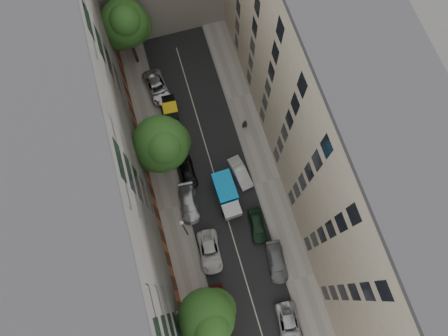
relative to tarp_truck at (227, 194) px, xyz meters
name	(u,v)px	position (x,y,z in m)	size (l,w,h in m)	color
ground	(220,194)	(-0.60, 0.53, -1.29)	(120.00, 120.00, 0.00)	#4C4C49
road_surface	(220,194)	(-0.60, 0.53, -1.28)	(8.00, 44.00, 0.02)	black
sidewalk_left	(172,208)	(-6.10, 0.53, -1.21)	(3.00, 44.00, 0.15)	gray
sidewalk_right	(267,181)	(4.90, 0.53, -1.21)	(3.00, 44.00, 0.15)	gray
building_left	(95,201)	(-11.60, 0.53, 8.71)	(8.00, 44.00, 20.00)	#4E4B48
building_right	(337,134)	(10.40, 0.53, 8.71)	(8.00, 44.00, 20.00)	#BFB195
tarp_truck	(227,194)	(0.00, 0.00, 0.00)	(2.16, 5.10, 2.33)	black
car_left_1	(221,307)	(-3.86, -10.87, -0.56)	(1.54, 4.43, 1.46)	#4A100E
car_left_2	(210,252)	(-3.40, -5.27, -0.64)	(2.15, 4.67, 1.30)	silver
car_left_3	(189,204)	(-4.20, 0.33, -0.62)	(1.87, 4.59, 1.33)	#B7B7BC
car_left_4	(188,171)	(-3.40, 3.93, -0.61)	(1.59, 3.95, 1.35)	black
car_left_5	(171,112)	(-3.40, 11.53, -0.58)	(1.49, 4.28, 1.41)	black
car_left_6	(157,87)	(-4.20, 15.13, -0.59)	(2.31, 5.00, 1.39)	#B9BABE
car_right_0	(289,326)	(2.20, -14.47, -0.64)	(2.15, 4.66, 1.30)	silver
car_right_1	(277,262)	(3.00, -8.27, -0.65)	(1.79, 4.39, 1.27)	slate
car_right_2	(257,226)	(2.20, -4.07, -0.62)	(1.57, 3.91, 1.33)	black
car_right_3	(240,173)	(2.20, 2.13, -0.63)	(1.39, 3.98, 1.31)	silver
tree_near	(208,319)	(-5.10, -11.34, 5.04)	(5.33, 5.06, 9.14)	#382619
tree_mid	(162,145)	(-5.10, 5.42, 4.94)	(5.92, 5.73, 9.24)	#382619
tree_far	(126,25)	(-5.57, 19.58, 5.83)	(5.48, 5.23, 10.15)	#382619
lamp_post	(184,228)	(-5.17, -2.77, 3.17)	(0.36, 0.36, 7.09)	#164F1E
pedestrian	(245,124)	(4.35, 7.41, -0.21)	(0.68, 0.44, 1.86)	black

